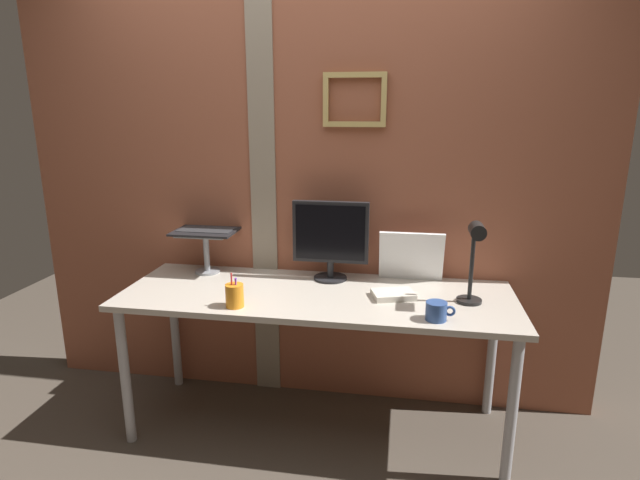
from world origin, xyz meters
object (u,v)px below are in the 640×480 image
object	(u,v)px
desk_lamp	(474,254)
monitor	(331,236)
whiteboard_panel	(411,256)
laptop	(210,218)
coffee_mug	(437,311)
pen_cup	(235,295)

from	to	relation	value
desk_lamp	monitor	bearing A→B (deg)	158.77
whiteboard_panel	laptop	bearing A→B (deg)	178.33
laptop	coffee_mug	size ratio (longest dim) A/B	2.64
laptop	pen_cup	world-z (taller)	laptop
monitor	desk_lamp	bearing A→B (deg)	-21.23
monitor	laptop	size ratio (longest dim) A/B	1.25
pen_cup	desk_lamp	bearing A→B (deg)	9.92
pen_cup	coffee_mug	bearing A→B (deg)	-0.00
laptop	monitor	bearing A→B (deg)	-6.06
laptop	desk_lamp	bearing A→B (deg)	-13.90
laptop	whiteboard_panel	bearing A→B (deg)	-1.67
monitor	coffee_mug	size ratio (longest dim) A/B	3.31
whiteboard_panel	desk_lamp	size ratio (longest dim) A/B	0.83
pen_cup	coffee_mug	distance (m)	0.92
laptop	pen_cup	distance (m)	0.67
monitor	desk_lamp	distance (m)	0.76
whiteboard_panel	pen_cup	distance (m)	0.96
laptop	desk_lamp	xyz separation A→B (m)	(1.41, -0.35, -0.04)
whiteboard_panel	coffee_mug	bearing A→B (deg)	-77.53
laptop	desk_lamp	distance (m)	1.45
monitor	pen_cup	distance (m)	0.63
laptop	coffee_mug	xyz separation A→B (m)	(1.25, -0.54, -0.26)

